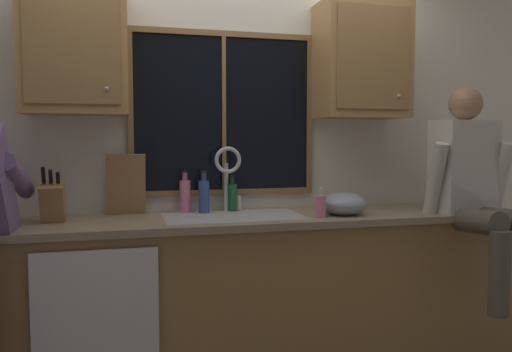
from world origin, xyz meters
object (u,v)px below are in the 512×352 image
Objects in this scene: cutting_board at (126,185)px; bottle_tall_clear at (232,196)px; soap_dispenser at (321,206)px; bottle_amber_small at (204,196)px; person_sitting_on_counter at (474,183)px; mixing_bowl at (343,204)px; bottle_green_glass at (185,195)px; knife_block at (53,202)px.

cutting_board reaches higher than bottle_tall_clear.
bottle_amber_small reaches higher than soap_dispenser.
soap_dispenser is at bearing -28.76° from bottle_amber_small.
person_sitting_on_counter is 0.95m from soap_dispenser.
cutting_board is at bearing 166.43° from mixing_bowl.
soap_dispenser is 0.68× the size of bottle_green_glass.
mixing_bowl is at bearing -18.13° from bottle_amber_small.
bottle_amber_small reaches higher than bottle_tall_clear.
person_sitting_on_counter is 0.79m from mixing_bowl.
knife_block is 0.75m from bottle_green_glass.
soap_dispenser is 0.82m from bottle_green_glass.
bottle_amber_small is (-0.62, 0.34, 0.04)m from soap_dispenser.
bottle_green_glass is at bearing 177.03° from bottle_tall_clear.
cutting_board is 0.46m from bottle_amber_small.
bottle_tall_clear reaches higher than mixing_bowl.
knife_block is 0.85m from bottle_amber_small.
bottle_tall_clear is at bearing -0.54° from cutting_board.
soap_dispenser is 0.67× the size of bottle_amber_small.
knife_block is at bearing -165.19° from bottle_green_glass.
person_sitting_on_counter is at bearing -13.52° from cutting_board.
mixing_bowl is 1.06× the size of bottle_amber_small.
cutting_board reaches higher than soap_dispenser.
soap_dispenser is at bearing 173.75° from person_sitting_on_counter.
soap_dispenser is (1.45, -0.20, -0.04)m from knife_block.
bottle_green_glass is at bearing 151.78° from soap_dispenser.
mixing_bowl is at bearing -25.78° from bottle_tall_clear.
knife_block is at bearing -154.34° from cutting_board.
bottle_tall_clear is at bearing 139.28° from soap_dispenser.
mixing_bowl is (1.25, -0.30, -0.12)m from cutting_board.
bottle_tall_clear is (-0.61, 0.30, 0.03)m from mixing_bowl.
cutting_board is 0.35m from bottle_green_glass.
bottle_amber_small is at bearing -169.00° from bottle_tall_clear.
cutting_board is at bearing 166.48° from person_sitting_on_counter.
knife_block is 1.43× the size of bottle_tall_clear.
bottle_amber_small is at bearing 164.14° from person_sitting_on_counter.
bottle_amber_small is (-0.18, -0.04, 0.01)m from bottle_tall_clear.
soap_dispenser is 0.77× the size of bottle_tall_clear.
bottle_tall_clear is at bearing 160.82° from person_sitting_on_counter.
person_sitting_on_counter is at bearing -15.86° from bottle_amber_small.
mixing_bowl is 1.22× the size of bottle_tall_clear.
mixing_bowl is (1.63, -0.12, -0.05)m from knife_block.
person_sitting_on_counter is at bearing -19.18° from bottle_tall_clear.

